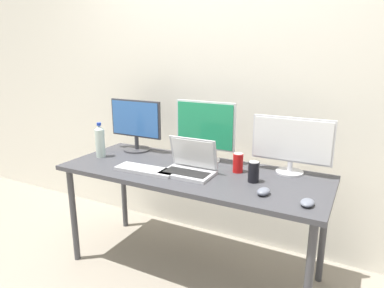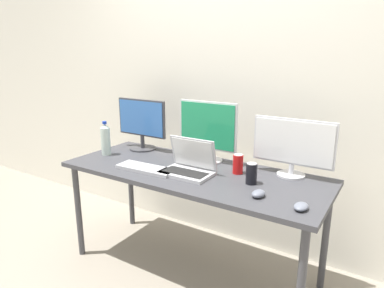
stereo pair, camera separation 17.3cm
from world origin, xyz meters
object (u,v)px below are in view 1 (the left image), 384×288
object	(u,v)px
monitor_left	(136,124)
monitor_right	(292,143)
laptop_silver	(190,165)
mouse_by_keyboard	(263,191)
work_desk	(192,180)
soda_can_near_keyboard	(254,172)
keyboard_main	(146,170)
soda_can_by_laptop	(238,163)
water_bottle	(100,141)
mouse_by_laptop	(307,203)
monitor_center	(205,130)

from	to	relation	value
monitor_left	monitor_right	size ratio (longest dim) A/B	0.89
laptop_silver	monitor_right	bearing A→B (deg)	28.33
laptop_silver	mouse_by_keyboard	xyz separation A→B (m)	(0.51, -0.11, -0.03)
work_desk	soda_can_near_keyboard	size ratio (longest dim) A/B	13.89
work_desk	monitor_right	world-z (taller)	monitor_right
keyboard_main	mouse_by_keyboard	world-z (taller)	mouse_by_keyboard
monitor_left	soda_can_by_laptop	size ratio (longest dim) A/B	3.55
monitor_right	soda_can_near_keyboard	world-z (taller)	monitor_right
water_bottle	soda_can_by_laptop	distance (m)	1.03
laptop_silver	keyboard_main	size ratio (longest dim) A/B	0.79
monitor_left	mouse_by_laptop	bearing A→B (deg)	-17.27
work_desk	mouse_by_keyboard	world-z (taller)	mouse_by_keyboard
monitor_right	water_bottle	size ratio (longest dim) A/B	1.95
work_desk	water_bottle	size ratio (longest dim) A/B	6.80
water_bottle	soda_can_near_keyboard	xyz separation A→B (m)	(1.16, 0.03, -0.06)
monitor_left	laptop_silver	bearing A→B (deg)	-24.25
work_desk	water_bottle	xyz separation A→B (m)	(-0.74, -0.04, 0.18)
keyboard_main	mouse_by_laptop	world-z (taller)	mouse_by_laptop
monitor_center	monitor_right	size ratio (longest dim) A/B	0.88
monitor_right	monitor_left	bearing A→B (deg)	-178.87
work_desk	monitor_right	xyz separation A→B (m)	(0.58, 0.25, 0.26)
work_desk	soda_can_by_laptop	world-z (taller)	soda_can_by_laptop
water_bottle	soda_can_near_keyboard	bearing A→B (deg)	1.57
mouse_by_laptop	water_bottle	xyz separation A→B (m)	(-1.50, 0.16, 0.10)
water_bottle	soda_can_by_laptop	xyz separation A→B (m)	(1.02, 0.15, -0.06)
monitor_left	monitor_center	xyz separation A→B (m)	(0.59, 0.00, 0.01)
monitor_center	laptop_silver	distance (m)	0.33
monitor_center	mouse_by_keyboard	world-z (taller)	monitor_center
soda_can_by_laptop	monitor_center	bearing A→B (deg)	158.39
soda_can_near_keyboard	soda_can_by_laptop	xyz separation A→B (m)	(-0.14, 0.12, 0.00)
mouse_by_keyboard	soda_can_by_laptop	distance (m)	0.38
soda_can_near_keyboard	water_bottle	bearing A→B (deg)	-178.43
work_desk	monitor_left	distance (m)	0.71
keyboard_main	soda_can_by_laptop	world-z (taller)	soda_can_by_laptop
work_desk	soda_can_by_laptop	bearing A→B (deg)	21.98
mouse_by_keyboard	soda_can_near_keyboard	size ratio (longest dim) A/B	0.74
work_desk	soda_can_by_laptop	xyz separation A→B (m)	(0.28, 0.11, 0.13)
monitor_center	keyboard_main	size ratio (longest dim) A/B	1.08
work_desk	keyboard_main	size ratio (longest dim) A/B	4.26
mouse_by_keyboard	mouse_by_laptop	size ratio (longest dim) A/B	0.95
mouse_by_keyboard	soda_can_by_laptop	bearing A→B (deg)	139.85
monitor_center	monitor_right	xyz separation A→B (m)	(0.59, 0.02, -0.03)
monitor_right	work_desk	bearing A→B (deg)	-156.79
monitor_left	monitor_right	distance (m)	1.19
water_bottle	soda_can_near_keyboard	world-z (taller)	water_bottle
keyboard_main	laptop_silver	bearing A→B (deg)	17.42
soda_can_near_keyboard	mouse_by_laptop	bearing A→B (deg)	-29.26
mouse_by_keyboard	mouse_by_laptop	bearing A→B (deg)	0.20
keyboard_main	mouse_by_laptop	size ratio (longest dim) A/B	4.21
monitor_right	laptop_silver	distance (m)	0.66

